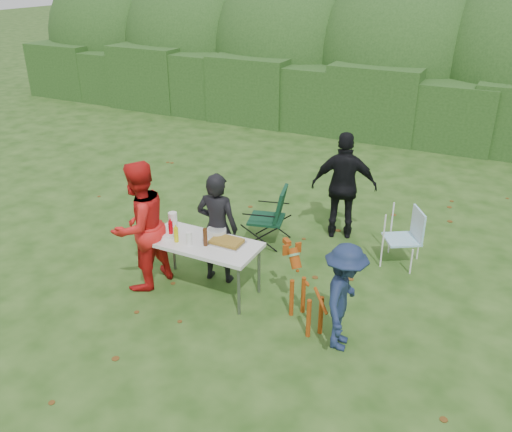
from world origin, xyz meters
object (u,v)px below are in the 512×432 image
at_px(person_cook, 217,228).
at_px(camping_chair, 266,216).
at_px(person_red_jacket, 140,226).
at_px(paper_towel_roll, 173,221).
at_px(mustard_bottle, 176,235).
at_px(person_black_puffy, 344,186).
at_px(dog, 306,293).
at_px(ketchup_bottle, 171,229).
at_px(beer_bottle, 205,237).
at_px(folding_table, 203,245).
at_px(child, 344,297).
at_px(lawn_chair, 402,237).

xyz_separation_m(person_cook, camping_chair, (0.13, 1.24, -0.31)).
bearing_deg(person_red_jacket, paper_towel_roll, 150.59).
bearing_deg(person_red_jacket, mustard_bottle, 109.91).
distance_m(person_black_puffy, camping_chair, 1.30).
xyz_separation_m(dog, ketchup_bottle, (-1.95, 0.02, 0.41)).
xyz_separation_m(ketchup_bottle, paper_towel_roll, (-0.08, 0.17, 0.02)).
bearing_deg(camping_chair, dog, 114.56).
relative_size(ketchup_bottle, paper_towel_roll, 0.85).
relative_size(camping_chair, beer_bottle, 3.99).
relative_size(folding_table, person_cook, 0.95).
distance_m(child, lawn_chair, 2.21).
relative_size(lawn_chair, beer_bottle, 3.58).
xyz_separation_m(person_cook, mustard_bottle, (-0.33, -0.49, 0.05)).
bearing_deg(mustard_bottle, lawn_chair, 39.74).
relative_size(folding_table, paper_towel_roll, 5.77).
relative_size(person_red_jacket, ketchup_bottle, 8.10).
bearing_deg(dog, camping_chair, -10.14).
height_order(person_cook, paper_towel_roll, person_cook).
bearing_deg(person_red_jacket, ketchup_bottle, 125.08).
bearing_deg(paper_towel_roll, person_black_puffy, 53.79).
height_order(child, beer_bottle, child).
bearing_deg(child, person_red_jacket, 82.19).
bearing_deg(person_cook, ketchup_bottle, 32.53).
xyz_separation_m(folding_table, ketchup_bottle, (-0.45, -0.07, 0.16)).
bearing_deg(paper_towel_roll, person_cook, 22.95).
bearing_deg(child, folding_table, 75.08).
height_order(person_red_jacket, mustard_bottle, person_red_jacket).
distance_m(child, dog, 0.59).
relative_size(person_red_jacket, mustard_bottle, 8.91).
height_order(person_red_jacket, lawn_chair, person_red_jacket).
relative_size(camping_chair, ketchup_bottle, 4.35).
distance_m(camping_chair, beer_bottle, 1.70).
distance_m(person_red_jacket, mustard_bottle, 0.52).
distance_m(person_cook, paper_towel_roll, 0.61).
relative_size(person_black_puffy, beer_bottle, 7.21).
xyz_separation_m(folding_table, person_cook, (0.02, 0.34, 0.10)).
xyz_separation_m(camping_chair, lawn_chair, (2.02, 0.33, -0.05)).
distance_m(dog, ketchup_bottle, 1.99).
distance_m(beer_bottle, paper_towel_roll, 0.64).
relative_size(child, mustard_bottle, 6.55).
bearing_deg(camping_chair, folding_table, 70.06).
height_order(folding_table, person_black_puffy, person_black_puffy).
height_order(person_black_puffy, dog, person_black_puffy).
xyz_separation_m(folding_table, beer_bottle, (0.09, -0.07, 0.17)).
bearing_deg(beer_bottle, child, -6.10).
height_order(folding_table, person_cook, person_cook).
distance_m(person_black_puffy, dog, 2.52).
bearing_deg(lawn_chair, dog, 39.35).
bearing_deg(dog, person_black_puffy, -40.23).
xyz_separation_m(dog, mustard_bottle, (-1.81, -0.06, 0.40)).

